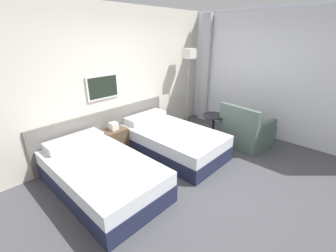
# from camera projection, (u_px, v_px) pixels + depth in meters

# --- Properties ---
(ground_plane) EXTENTS (16.00, 16.00, 0.00)m
(ground_plane) POSITION_uv_depth(u_px,v_px,m) (196.00, 180.00, 3.61)
(ground_plane) COLOR #47474C
(wall_headboard) EXTENTS (10.00, 0.10, 2.70)m
(wall_headboard) POSITION_uv_depth(u_px,v_px,m) (116.00, 83.00, 4.35)
(wall_headboard) COLOR beige
(wall_headboard) RESTS_ON ground_plane
(wall_window) EXTENTS (0.21, 4.45, 2.70)m
(wall_window) POSITION_uv_depth(u_px,v_px,m) (278.00, 77.00, 4.70)
(wall_window) COLOR white
(wall_window) RESTS_ON ground_plane
(bed_near_door) EXTENTS (1.13, 1.99, 0.61)m
(bed_near_door) POSITION_uv_depth(u_px,v_px,m) (101.00, 174.00, 3.35)
(bed_near_door) COLOR #1E233D
(bed_near_door) RESTS_ON ground_plane
(bed_near_window) EXTENTS (1.13, 1.99, 0.61)m
(bed_near_window) POSITION_uv_depth(u_px,v_px,m) (171.00, 140.00, 4.40)
(bed_near_window) COLOR #1E233D
(bed_near_window) RESTS_ON ground_plane
(nightstand) EXTENTS (0.44, 0.34, 0.64)m
(nightstand) POSITION_uv_depth(u_px,v_px,m) (115.00, 141.00, 4.35)
(nightstand) COLOR brown
(nightstand) RESTS_ON ground_plane
(floor_lamp) EXTENTS (0.24, 0.24, 1.88)m
(floor_lamp) POSITION_uv_depth(u_px,v_px,m) (189.00, 61.00, 5.23)
(floor_lamp) COLOR #9E9993
(floor_lamp) RESTS_ON ground_plane
(side_table) EXTENTS (0.49, 0.49, 0.58)m
(side_table) POSITION_uv_depth(u_px,v_px,m) (213.00, 123.00, 4.84)
(side_table) COLOR black
(side_table) RESTS_ON ground_plane
(armchair) EXTENTS (0.93, 0.96, 0.90)m
(armchair) POSITION_uv_depth(u_px,v_px,m) (246.00, 132.00, 4.68)
(armchair) COLOR #4C6056
(armchair) RESTS_ON ground_plane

